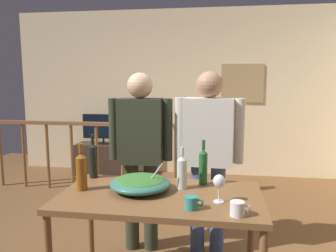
% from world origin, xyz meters
% --- Properties ---
extents(back_wall, '(5.53, 0.10, 2.72)m').
position_xyz_m(back_wall, '(0.00, 2.87, 1.36)').
color(back_wall, beige).
rests_on(back_wall, ground_plane).
extents(framed_picture, '(0.67, 0.03, 0.62)m').
position_xyz_m(framed_picture, '(1.05, 2.81, 1.53)').
color(framed_picture, '#A08558').
extents(stair_railing, '(3.09, 0.10, 1.04)m').
position_xyz_m(stair_railing, '(-0.60, 1.73, 0.63)').
color(stair_railing, brown).
rests_on(stair_railing, ground_plane).
extents(tv_console, '(0.90, 0.40, 0.52)m').
position_xyz_m(tv_console, '(-1.20, 2.52, 0.26)').
color(tv_console, '#38281E').
rests_on(tv_console, ground_plane).
extents(flat_screen_tv, '(0.65, 0.12, 0.50)m').
position_xyz_m(flat_screen_tv, '(-1.20, 2.49, 0.81)').
color(flat_screen_tv, black).
rests_on(flat_screen_tv, tv_console).
extents(serving_table, '(1.41, 0.78, 0.81)m').
position_xyz_m(serving_table, '(0.30, -0.50, 0.73)').
color(serving_table, brown).
rests_on(serving_table, ground_plane).
extents(salad_bowl, '(0.44, 0.44, 0.22)m').
position_xyz_m(salad_bowl, '(0.14, -0.44, 0.86)').
color(salad_bowl, '#337060').
rests_on(salad_bowl, serving_table).
extents(wine_glass, '(0.08, 0.08, 0.19)m').
position_xyz_m(wine_glass, '(0.71, -0.59, 0.94)').
color(wine_glass, silver).
rests_on(wine_glass, serving_table).
extents(wine_bottle_dark, '(0.07, 0.07, 0.35)m').
position_xyz_m(wine_bottle_dark, '(-0.31, -0.19, 0.95)').
color(wine_bottle_dark, black).
rests_on(wine_bottle_dark, serving_table).
extents(wine_bottle_green, '(0.07, 0.07, 0.34)m').
position_xyz_m(wine_bottle_green, '(0.58, -0.23, 0.95)').
color(wine_bottle_green, '#1E5628').
rests_on(wine_bottle_green, serving_table).
extents(wine_bottle_amber, '(0.08, 0.08, 0.34)m').
position_xyz_m(wine_bottle_amber, '(-0.28, -0.49, 0.95)').
color(wine_bottle_amber, brown).
rests_on(wine_bottle_amber, serving_table).
extents(wine_bottle_clear, '(0.07, 0.07, 0.31)m').
position_xyz_m(wine_bottle_clear, '(0.44, -0.35, 0.94)').
color(wine_bottle_clear, silver).
rests_on(wine_bottle_clear, serving_table).
extents(mug_white, '(0.12, 0.09, 0.09)m').
position_xyz_m(mug_white, '(0.82, -0.79, 0.85)').
color(mug_white, white).
rests_on(mug_white, serving_table).
extents(mug_teal, '(0.12, 0.08, 0.08)m').
position_xyz_m(mug_teal, '(0.54, -0.73, 0.85)').
color(mug_teal, teal).
rests_on(mug_teal, serving_table).
extents(person_standing_left, '(0.58, 0.24, 1.66)m').
position_xyz_m(person_standing_left, '(-0.01, 0.22, 0.98)').
color(person_standing_left, '#2D3323').
rests_on(person_standing_left, ground_plane).
extents(person_standing_right, '(0.61, 0.25, 1.67)m').
position_xyz_m(person_standing_right, '(0.61, 0.22, 1.00)').
color(person_standing_right, '#3D5684').
rests_on(person_standing_right, ground_plane).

